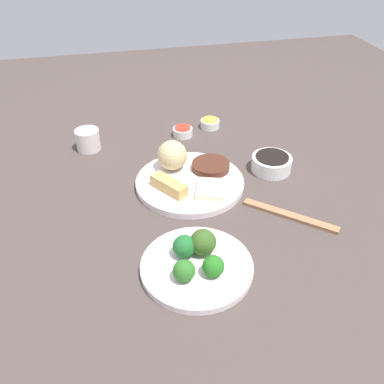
{
  "coord_description": "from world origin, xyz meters",
  "views": [
    {
      "loc": [
        0.19,
        0.82,
        0.62
      ],
      "look_at": [
        0.01,
        0.08,
        0.06
      ],
      "focal_mm": 38.82,
      "sensor_mm": 36.0,
      "label": 1
    }
  ],
  "objects": [
    {
      "name": "stir_fry_heap",
      "position": [
        -0.06,
        -0.04,
        0.04
      ],
      "size": [
        0.1,
        0.1,
        0.02
      ],
      "primitive_type": "cylinder",
      "color": "#4B271B",
      "rests_on": "main_plate"
    },
    {
      "name": "sauce_ramekin_hot_mustard_liquid",
      "position": [
        -0.13,
        -0.29,
        0.05
      ],
      "size": [
        0.05,
        0.05,
        0.0
      ],
      "primitive_type": "cylinder",
      "color": "yellow",
      "rests_on": "sauce_ramekin_hot_mustard"
    },
    {
      "name": "broccoli_floret_1",
      "position": [
        0.03,
        0.25,
        0.06
      ],
      "size": [
        0.05,
        0.05,
        0.05
      ],
      "primitive_type": "sphere",
      "color": "#365920",
      "rests_on": "broccoli_plate"
    },
    {
      "name": "sauce_ramekin_sweet_and_sour_liquid",
      "position": [
        -0.04,
        -0.26,
        0.05
      ],
      "size": [
        0.05,
        0.05,
        0.0
      ],
      "primitive_type": "cylinder",
      "color": "red",
      "rests_on": "sauce_ramekin_sweet_and_sour"
    },
    {
      "name": "spring_roll",
      "position": [
        0.06,
        0.03,
        0.05
      ],
      "size": [
        0.08,
        0.1,
        0.03
      ],
      "primitive_type": "cube",
      "rotation": [
        0.0,
        0.0,
        2.16
      ],
      "color": "tan",
      "rests_on": "main_plate"
    },
    {
      "name": "chopsticks_pair",
      "position": [
        -0.19,
        0.17,
        0.02
      ],
      "size": [
        0.18,
        0.16,
        0.01
      ],
      "primitive_type": "cube",
      "rotation": [
        0.0,
        0.0,
        2.41
      ],
      "color": "#A0714B",
      "rests_on": "tabletop"
    },
    {
      "name": "sauce_ramekin_sweet_and_sour",
      "position": [
        -0.04,
        -0.26,
        0.03
      ],
      "size": [
        0.06,
        0.06,
        0.02
      ],
      "primitive_type": "cylinder",
      "color": "white",
      "rests_on": "tabletop"
    },
    {
      "name": "rice_scoop",
      "position": [
        0.03,
        -0.06,
        0.07
      ],
      "size": [
        0.08,
        0.08,
        0.08
      ],
      "primitive_type": "sphere",
      "color": "#C7B67F",
      "rests_on": "main_plate"
    },
    {
      "name": "crab_rangoon_wonton",
      "position": [
        -0.04,
        0.06,
        0.04
      ],
      "size": [
        0.09,
        0.1,
        0.01
      ],
      "primitive_type": "cube",
      "rotation": [
        0.0,
        0.0,
        -0.34
      ],
      "color": "beige",
      "rests_on": "main_plate"
    },
    {
      "name": "main_plate",
      "position": [
        -0.0,
        -0.0,
        0.03
      ],
      "size": [
        0.27,
        0.27,
        0.02
      ],
      "primitive_type": "cylinder",
      "color": "white",
      "rests_on": "tabletop"
    },
    {
      "name": "soy_sauce_bowl_liquid",
      "position": [
        -0.22,
        -0.02,
        0.06
      ],
      "size": [
        0.08,
        0.08,
        0.0
      ],
      "primitive_type": "cylinder",
      "color": "black",
      "rests_on": "soy_sauce_bowl"
    },
    {
      "name": "broccoli_plate",
      "position": [
        0.05,
        0.28,
        0.03
      ],
      "size": [
        0.22,
        0.22,
        0.01
      ],
      "primitive_type": "cylinder",
      "color": "white",
      "rests_on": "tabletop"
    },
    {
      "name": "broccoli_floret_4",
      "position": [
        0.07,
        0.25,
        0.06
      ],
      "size": [
        0.05,
        0.05,
        0.05
      ],
      "primitive_type": "sphere",
      "color": "#1F682D",
      "rests_on": "broccoli_plate"
    },
    {
      "name": "broccoli_floret_0",
      "position": [
        0.03,
        0.31,
        0.05
      ],
      "size": [
        0.04,
        0.04,
        0.04
      ],
      "primitive_type": "sphere",
      "color": "#25711F",
      "rests_on": "broccoli_plate"
    },
    {
      "name": "tabletop",
      "position": [
        0.0,
        0.0,
        0.01
      ],
      "size": [
        2.2,
        2.2,
        0.02
      ],
      "primitive_type": "cube",
      "color": "#483D39",
      "rests_on": "ground"
    },
    {
      "name": "sauce_ramekin_hot_mustard",
      "position": [
        -0.13,
        -0.29,
        0.03
      ],
      "size": [
        0.06,
        0.06,
        0.02
      ],
      "primitive_type": "cylinder",
      "color": "white",
      "rests_on": "tabletop"
    },
    {
      "name": "teacup",
      "position": [
        0.24,
        -0.24,
        0.05
      ],
      "size": [
        0.07,
        0.07,
        0.06
      ],
      "primitive_type": "cylinder",
      "color": "silver",
      "rests_on": "tabletop"
    },
    {
      "name": "soy_sauce_bowl",
      "position": [
        -0.22,
        -0.02,
        0.04
      ],
      "size": [
        0.1,
        0.1,
        0.04
      ],
      "primitive_type": "cylinder",
      "color": "white",
      "rests_on": "tabletop"
    },
    {
      "name": "broccoli_floret_2",
      "position": [
        0.08,
        0.31,
        0.05
      ],
      "size": [
        0.04,
        0.04,
        0.04
      ],
      "primitive_type": "sphere",
      "color": "#2E6E26",
      "rests_on": "broccoli_plate"
    }
  ]
}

